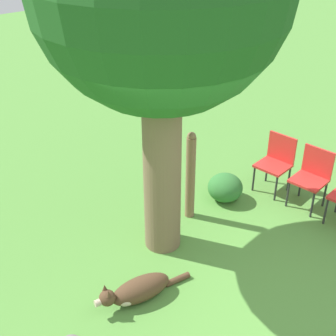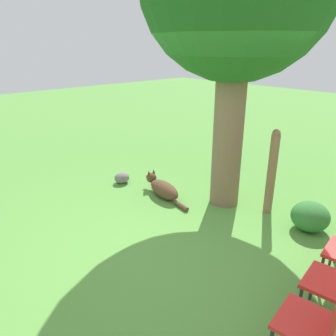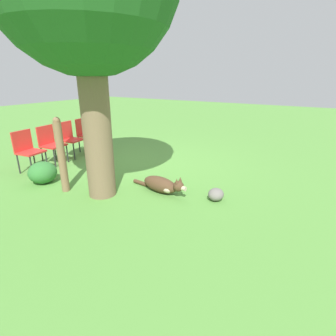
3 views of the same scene
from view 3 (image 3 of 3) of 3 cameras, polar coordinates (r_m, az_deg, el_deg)
name	(u,v)px [view 3 (image 3 of 3)]	position (r m, az deg, el deg)	size (l,w,h in m)	color
ground_plane	(137,170)	(5.58, -6.75, -0.53)	(30.00, 30.00, 0.00)	#56933D
dog	(162,185)	(4.47, -1.25, -3.70)	(1.16, 0.38, 0.35)	#513823
fence_post	(61,155)	(4.71, -22.20, 2.61)	(0.13, 0.13, 1.28)	#846647
red_chair_0	(86,132)	(7.21, -17.41, 7.41)	(0.48, 0.49, 0.85)	red
red_chair_1	(70,137)	(6.80, -20.63, 6.35)	(0.48, 0.49, 0.85)	red
red_chair_2	(50,142)	(6.42, -24.24, 5.15)	(0.48, 0.49, 0.85)	red
red_chair_3	(27,148)	(6.06, -28.27, 3.77)	(0.48, 0.49, 0.85)	red
garden_rock	(216,194)	(4.28, 10.39, -5.68)	(0.25, 0.28, 0.20)	slate
low_shrub	(43,172)	(5.38, -25.63, -0.88)	(0.50, 0.50, 0.40)	#337533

